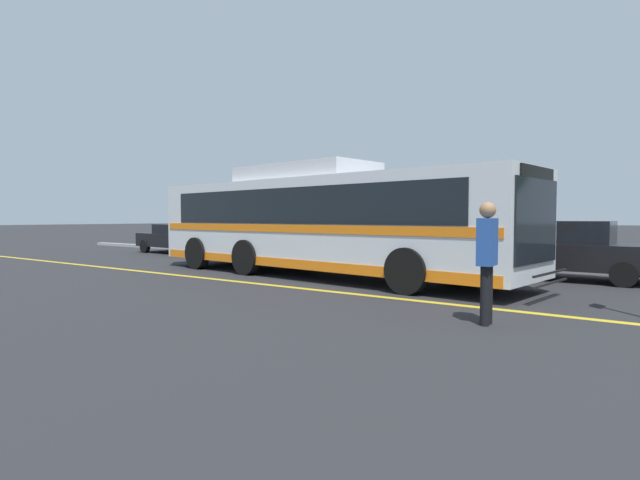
{
  "coord_description": "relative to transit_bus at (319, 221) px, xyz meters",
  "views": [
    {
      "loc": [
        9.11,
        -11.42,
        1.63
      ],
      "look_at": [
        0.98,
        -0.29,
        1.0
      ],
      "focal_mm": 28.0,
      "sensor_mm": 36.0,
      "label": 1
    }
  ],
  "objects": [
    {
      "name": "parked_car_1",
      "position": [
        -5.8,
        3.69,
        -0.87
      ],
      "size": [
        4.52,
        2.18,
        1.3
      ],
      "rotation": [
        0.0,
        0.0,
        -1.61
      ],
      "color": "navy",
      "rests_on": "ground_plane"
    },
    {
      "name": "parked_car_0",
      "position": [
        -10.61,
        3.44,
        -0.86
      ],
      "size": [
        4.07,
        2.28,
        1.32
      ],
      "rotation": [
        0.0,
        0.0,
        1.49
      ],
      "color": "black",
      "rests_on": "ground_plane"
    },
    {
      "name": "transit_bus",
      "position": [
        0.0,
        0.0,
        0.0
      ],
      "size": [
        12.1,
        3.8,
        3.1
      ],
      "rotation": [
        0.0,
        0.0,
        -1.68
      ],
      "color": "silver",
      "rests_on": "ground_plane"
    },
    {
      "name": "ground_plane",
      "position": [
        -0.96,
        0.29,
        -1.54
      ],
      "size": [
        220.0,
        220.0,
        0.0
      ],
      "primitive_type": "plane",
      "color": "#262628"
    },
    {
      "name": "parked_car_3",
      "position": [
        5.78,
        3.25,
        -0.78
      ],
      "size": [
        4.23,
        1.97,
        1.54
      ],
      "rotation": [
        0.0,
        0.0,
        1.57
      ],
      "color": "black",
      "rests_on": "ground_plane"
    },
    {
      "name": "parked_car_2",
      "position": [
        -0.65,
        3.49,
        -0.87
      ],
      "size": [
        4.35,
        2.23,
        1.29
      ],
      "rotation": [
        0.0,
        0.0,
        -1.64
      ],
      "color": "silver",
      "rests_on": "ground_plane"
    },
    {
      "name": "lane_strip_0",
      "position": [
        0.02,
        -2.2,
        -1.54
      ],
      "size": [
        31.6,
        0.2,
        0.01
      ],
      "primitive_type": "cube",
      "rotation": [
        0.0,
        0.0,
        1.57
      ],
      "color": "gold",
      "rests_on": "ground_plane"
    },
    {
      "name": "curb_strip",
      "position": [
        0.02,
        4.98,
        -1.47
      ],
      "size": [
        39.6,
        0.36,
        0.15
      ],
      "primitive_type": "cube",
      "color": "#99999E",
      "rests_on": "ground_plane"
    },
    {
      "name": "pedestrian_0",
      "position": [
        5.77,
        -3.59,
        -0.47
      ],
      "size": [
        0.24,
        0.43,
        1.86
      ],
      "rotation": [
        0.0,
        0.0,
        1.62
      ],
      "color": "black",
      "rests_on": "ground_plane"
    }
  ]
}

